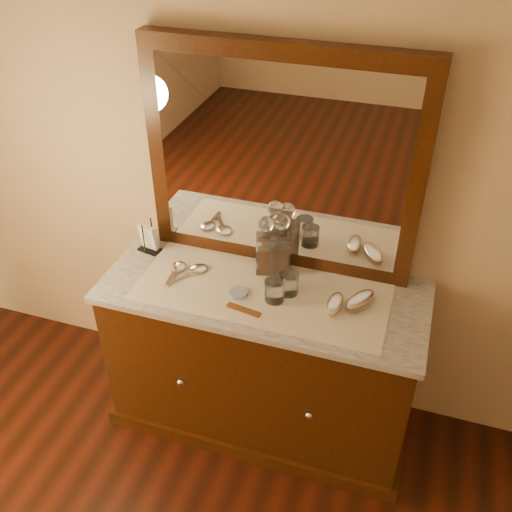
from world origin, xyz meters
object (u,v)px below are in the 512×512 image
at_px(dresser_cabinet, 262,360).
at_px(comb, 244,310).
at_px(decanter_left, 266,250).
at_px(hand_mirror_inner, 195,270).
at_px(brush_far, 360,301).
at_px(brush_near, 335,304).
at_px(hand_mirror_outer, 177,269).
at_px(mirror_frame, 281,163).
at_px(decanter_right, 281,249).
at_px(napkin_rack, 148,239).
at_px(pin_dish, 238,293).

height_order(dresser_cabinet, comb, comb).
relative_size(decanter_left, hand_mirror_inner, 1.51).
bearing_deg(brush_far, brush_near, -151.52).
distance_m(dresser_cabinet, decanter_left, 0.57).
height_order(dresser_cabinet, hand_mirror_outer, hand_mirror_outer).
height_order(mirror_frame, brush_far, mirror_frame).
xyz_separation_m(dresser_cabinet, mirror_frame, (0.00, 0.25, 0.94)).
distance_m(dresser_cabinet, hand_mirror_inner, 0.56).
bearing_deg(decanter_right, dresser_cabinet, -101.87).
height_order(mirror_frame, decanter_right, mirror_frame).
height_order(mirror_frame, comb, mirror_frame).
relative_size(napkin_rack, hand_mirror_inner, 0.86).
bearing_deg(hand_mirror_inner, brush_far, 0.28).
relative_size(napkin_rack, decanter_right, 0.54).
distance_m(pin_dish, brush_near, 0.42).
bearing_deg(comb, napkin_rack, 163.36).
xyz_separation_m(dresser_cabinet, comb, (-0.03, -0.16, 0.45)).
height_order(napkin_rack, hand_mirror_inner, napkin_rack).
bearing_deg(brush_near, brush_far, 28.48).
xyz_separation_m(pin_dish, decanter_left, (0.06, 0.20, 0.10)).
xyz_separation_m(brush_far, hand_mirror_inner, (-0.76, -0.00, -0.01)).
bearing_deg(decanter_left, napkin_rack, -178.30).
bearing_deg(napkin_rack, comb, -25.99).
relative_size(pin_dish, hand_mirror_outer, 0.44).
bearing_deg(brush_near, hand_mirror_outer, 177.35).
relative_size(napkin_rack, brush_far, 0.89).
distance_m(decanter_right, hand_mirror_inner, 0.41).
distance_m(decanter_right, hand_mirror_outer, 0.49).
height_order(pin_dish, brush_near, brush_near).
bearing_deg(mirror_frame, brush_far, -27.73).
bearing_deg(decanter_right, hand_mirror_outer, -161.28).
height_order(comb, napkin_rack, napkin_rack).
bearing_deg(comb, brush_far, 31.62).
xyz_separation_m(mirror_frame, brush_near, (0.32, -0.27, -0.48)).
xyz_separation_m(mirror_frame, hand_mirror_outer, (-0.42, -0.24, -0.49)).
height_order(decanter_left, brush_far, decanter_left).
xyz_separation_m(dresser_cabinet, hand_mirror_outer, (-0.42, 0.00, 0.45)).
xyz_separation_m(decanter_left, hand_mirror_inner, (-0.30, -0.12, -0.10)).
xyz_separation_m(napkin_rack, brush_far, (1.03, -0.09, -0.04)).
height_order(mirror_frame, hand_mirror_inner, mirror_frame).
distance_m(brush_far, hand_mirror_inner, 0.76).
bearing_deg(napkin_rack, dresser_cabinet, -10.93).
xyz_separation_m(comb, napkin_rack, (-0.58, 0.28, 0.06)).
bearing_deg(dresser_cabinet, brush_far, 3.17).
bearing_deg(hand_mirror_inner, dresser_cabinet, -3.38).
distance_m(napkin_rack, decanter_right, 0.65).
bearing_deg(decanter_left, brush_near, -24.80).
distance_m(decanter_right, brush_near, 0.36).
xyz_separation_m(napkin_rack, hand_mirror_inner, (0.28, -0.10, -0.05)).
height_order(decanter_left, hand_mirror_outer, decanter_left).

